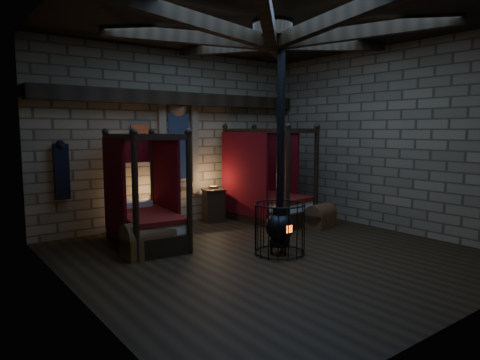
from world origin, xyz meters
TOP-DOWN VIEW (x-y plane):
  - room at (-0.00, 0.09)m, footprint 7.02×7.02m
  - bed_left at (-1.56, 2.09)m, footprint 1.36×2.24m
  - bed_right at (1.87, 2.32)m, footprint 1.41×2.35m
  - trunk_left at (-1.87, 1.28)m, footprint 0.92×0.60m
  - trunk_right at (2.45, 1.00)m, footprint 0.85×0.64m
  - nightstand_left at (-0.93, 3.06)m, footprint 0.44×0.42m
  - nightstand_right at (0.74, 3.04)m, footprint 0.62×0.61m
  - stove at (0.13, -0.10)m, footprint 0.94×0.94m

SIDE VIEW (x-z plane):
  - trunk_right at x=2.45m, z-range -0.03..0.53m
  - trunk_left at x=-1.87m, z-range -0.04..0.62m
  - nightstand_left at x=-0.93m, z-range -0.07..0.79m
  - nightstand_right at x=0.74m, z-range -0.03..0.87m
  - bed_left at x=-1.56m, z-range -0.56..1.66m
  - bed_right at x=1.87m, z-range -0.59..1.75m
  - stove at x=0.13m, z-range -1.43..2.62m
  - room at x=0.00m, z-range 1.60..5.89m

